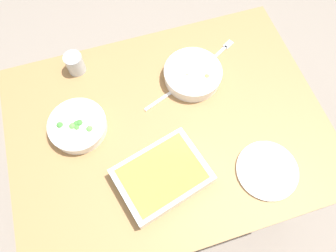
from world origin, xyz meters
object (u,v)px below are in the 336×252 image
Objects in this scene: stew_bowl at (193,74)px; spoon_by_stew at (168,94)px; baking_dish at (162,176)px; spoon_by_broccoli at (89,122)px; broccoli_bowl at (78,126)px; side_plate at (267,170)px; drink_cup at (75,64)px; fork_on_table at (221,52)px.

stew_bowl is 0.13m from spoon_by_stew.
baking_dish is 2.05× the size of spoon_by_broccoli.
side_plate is at bearing 149.25° from broccoli_bowl.
baking_dish reaches higher than spoon_by_broccoli.
broccoli_bowl is 0.63× the size of baking_dish.
drink_cup is 0.39m from spoon_by_stew.
stew_bowl reaches higher than broccoli_bowl.
drink_cup is (0.20, -0.55, 0.00)m from baking_dish.
drink_cup is at bearing -90.50° from spoon_by_broccoli.
stew_bowl is at bearing -123.34° from baking_dish.
baking_dish is at bearing 110.19° from drink_cup.
spoon_by_stew is (-0.32, 0.23, -0.03)m from drink_cup.
spoon_by_broccoli is at bearing 89.50° from drink_cup.
spoon_by_broccoli is 1.03× the size of fork_on_table.
spoon_by_stew is at bearing -173.44° from broccoli_bowl.
spoon_by_stew is at bearing 20.50° from stew_bowl.
broccoli_bowl is 0.99× the size of side_plate.
drink_cup is 0.52× the size of fork_on_table.
spoon_by_broccoli is at bearing -55.36° from baking_dish.
fork_on_table is at bearing -93.51° from side_plate.
spoon_by_broccoli is (0.00, 0.25, -0.03)m from drink_cup.
baking_dish is 0.38m from side_plate.
drink_cup reaches higher than stew_bowl.
side_plate is (-0.57, 0.63, -0.03)m from drink_cup.
side_plate is 0.68m from spoon_by_broccoli.
broccoli_bowl is 1.33× the size of fork_on_table.
drink_cup is at bearing -22.58° from stew_bowl.
drink_cup is 0.50× the size of spoon_by_broccoli.
baking_dish is 0.60m from fork_on_table.
baking_dish is 2.12× the size of fork_on_table.
drink_cup is at bearing -8.85° from fork_on_table.
side_plate is 1.35× the size of fork_on_table.
spoon_by_stew is at bearing -110.57° from baking_dish.
stew_bowl is 0.19m from fork_on_table.
side_plate is (-0.61, 0.36, -0.02)m from broccoli_bowl.
side_plate is (-0.37, 0.08, -0.03)m from baking_dish.
stew_bowl is 1.38× the size of spoon_by_broccoli.
spoon_by_broccoli is (-0.04, -0.02, -0.02)m from broccoli_bowl.
stew_bowl reaches higher than fork_on_table.
side_plate reaches higher than fork_on_table.
spoon_by_stew is at bearing 144.62° from drink_cup.
stew_bowl is 0.43m from baking_dish.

